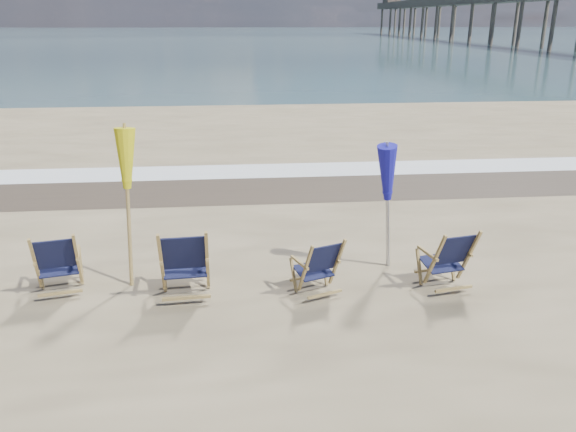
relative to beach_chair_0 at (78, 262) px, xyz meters
name	(u,v)px	position (x,y,z in m)	size (l,w,h in m)	color
ocean	(237,36)	(3.02, 126.30, -0.49)	(400.00, 400.00, 0.00)	#39575F
surf_foam	(266,171)	(3.02, 6.60, -0.49)	(200.00, 1.40, 0.01)	silver
wet_sand_strip	(270,187)	(3.02, 5.10, -0.49)	(200.00, 2.60, 0.00)	#42362A
beach_chair_0	(78,262)	(0.00, 0.00, 0.00)	(0.63, 0.71, 0.98)	#111433
beach_chair_1	(207,263)	(1.83, -0.35, 0.06)	(0.71, 0.79, 1.10)	#111433
beach_chair_2	(337,264)	(3.64, -0.34, -0.04)	(0.58, 0.65, 0.90)	#111433
beach_chair_3	(469,258)	(5.54, -0.38, 0.00)	(0.63, 0.71, 0.98)	#111433
umbrella_yellow	(124,168)	(0.70, 0.29, 1.26)	(0.30, 0.30, 2.29)	#9D8046
umbrella_blue	(390,177)	(4.53, 0.40, 1.01)	(0.30, 0.30, 2.02)	#A5A5AD
fishing_pier	(512,11)	(41.02, 72.30, 4.16)	(4.40, 140.00, 9.30)	brown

